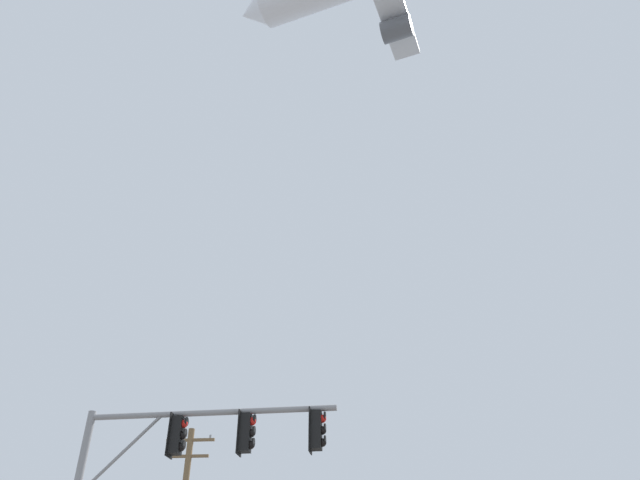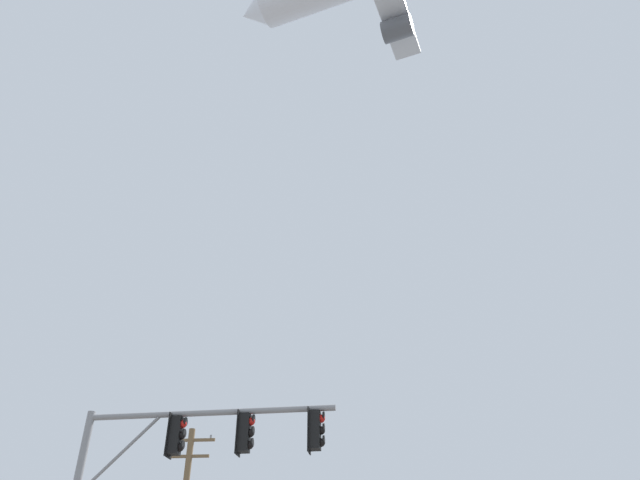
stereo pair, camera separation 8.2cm
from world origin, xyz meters
TOP-DOWN VIEW (x-y plane):
  - signal_pole_near at (-3.24, 7.87)m, footprint 6.39×0.69m

SIDE VIEW (x-z plane):
  - signal_pole_near at x=-3.24m, z-range 1.64..7.51m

